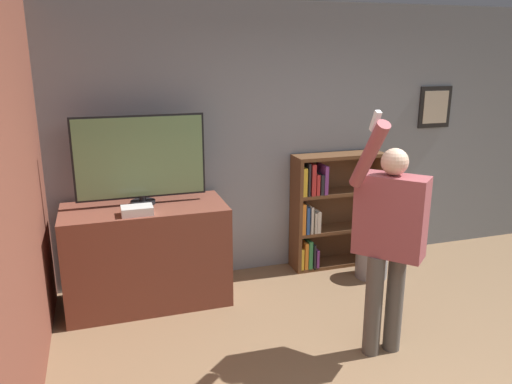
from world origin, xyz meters
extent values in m
cube|color=gray|center=(0.00, 2.65, 1.35)|extent=(6.59, 0.06, 2.70)
cube|color=black|center=(1.76, 2.61, 1.64)|extent=(0.39, 0.02, 0.45)
cube|color=beige|center=(1.76, 2.60, 1.64)|extent=(0.31, 0.01, 0.35)
cube|color=brown|center=(-2.33, 1.31, 1.35)|extent=(0.06, 4.22, 2.70)
cube|color=brown|center=(-1.47, 2.22, 0.46)|extent=(1.42, 0.67, 0.91)
cylinder|color=black|center=(-1.47, 2.30, 0.93)|extent=(0.22, 0.22, 0.03)
cylinder|color=black|center=(-1.47, 2.30, 0.97)|extent=(0.06, 0.06, 0.05)
cube|color=black|center=(-1.47, 2.30, 1.34)|extent=(1.13, 0.04, 0.73)
cube|color=#6B9360|center=(-1.47, 2.28, 1.34)|extent=(1.09, 0.01, 0.69)
cube|color=white|center=(-1.54, 2.00, 0.95)|extent=(0.26, 0.17, 0.07)
cube|color=brown|center=(0.08, 2.46, 0.61)|extent=(0.04, 0.28, 1.21)
cube|color=brown|center=(1.01, 2.46, 0.61)|extent=(0.04, 0.28, 1.21)
cube|color=brown|center=(0.54, 2.60, 0.61)|extent=(0.97, 0.01, 1.21)
cube|color=brown|center=(0.54, 2.46, 0.02)|extent=(0.89, 0.28, 0.04)
cube|color=brown|center=(0.54, 2.46, 0.40)|extent=(0.89, 0.28, 0.04)
cube|color=brown|center=(0.54, 2.46, 0.81)|extent=(0.89, 0.28, 0.04)
cube|color=brown|center=(0.54, 2.46, 1.20)|extent=(0.89, 0.28, 0.04)
cube|color=gold|center=(0.11, 2.44, 0.14)|extent=(0.03, 0.24, 0.24)
cube|color=orange|center=(0.15, 2.43, 0.17)|extent=(0.04, 0.21, 0.30)
cube|color=#338447|center=(0.20, 2.45, 0.18)|extent=(0.04, 0.24, 0.32)
cube|color=#232328|center=(0.25, 2.46, 0.15)|extent=(0.02, 0.27, 0.27)
cube|color=#7A3889|center=(0.28, 2.44, 0.12)|extent=(0.03, 0.23, 0.21)
cube|color=orange|center=(0.11, 2.45, 0.58)|extent=(0.04, 0.25, 0.32)
cube|color=#2D569E|center=(0.16, 2.43, 0.57)|extent=(0.03, 0.21, 0.29)
cube|color=beige|center=(0.20, 2.44, 0.56)|extent=(0.03, 0.24, 0.28)
cube|color=beige|center=(0.25, 2.44, 0.53)|extent=(0.02, 0.24, 0.21)
cube|color=beige|center=(0.28, 2.42, 0.54)|extent=(0.04, 0.20, 0.23)
cube|color=gold|center=(0.12, 2.44, 0.97)|extent=(0.04, 0.24, 0.29)
cube|color=#232328|center=(0.16, 2.45, 0.99)|extent=(0.02, 0.25, 0.33)
cube|color=red|center=(0.21, 2.43, 0.99)|extent=(0.04, 0.20, 0.32)
cube|color=red|center=(0.26, 2.43, 0.93)|extent=(0.03, 0.21, 0.21)
cube|color=#232328|center=(0.31, 2.44, 0.93)|extent=(0.03, 0.23, 0.21)
cube|color=#7A3889|center=(0.35, 2.44, 0.97)|extent=(0.04, 0.23, 0.29)
cylinder|color=#56514C|center=(0.05, 0.86, 0.40)|extent=(0.13, 0.13, 0.79)
cylinder|color=#56514C|center=(0.23, 0.86, 0.40)|extent=(0.13, 0.13, 0.79)
cube|color=#99474C|center=(0.14, 0.86, 1.09)|extent=(0.49, 0.51, 0.60)
sphere|color=beige|center=(0.14, 0.86, 1.49)|extent=(0.19, 0.19, 0.19)
cylinder|color=#99474C|center=(0.41, 0.86, 1.08)|extent=(0.09, 0.09, 0.55)
cylinder|color=#99474C|center=(-0.13, 0.75, 1.57)|extent=(0.09, 0.39, 0.50)
cube|color=white|center=(-0.13, 0.69, 1.80)|extent=(0.04, 0.09, 0.14)
cylinder|color=gray|center=(0.75, 2.06, 0.18)|extent=(0.32, 0.32, 0.36)
camera|label=1|loc=(-1.81, -2.07, 2.21)|focal=35.00mm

